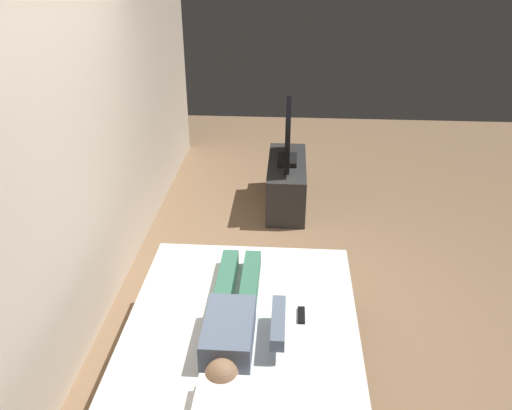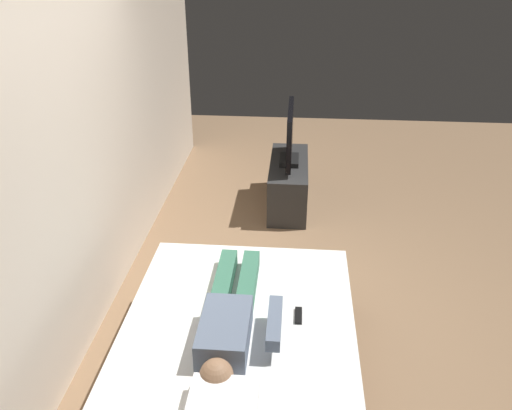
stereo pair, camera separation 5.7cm
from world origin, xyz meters
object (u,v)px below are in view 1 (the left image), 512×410
object	(u,v)px
bed	(241,367)
person	(234,319)
remote	(301,315)
tv	(288,137)
tv_stand	(286,183)

from	to	relation	value
bed	person	distance (m)	0.36
bed	person	world-z (taller)	person
bed	remote	size ratio (longest dim) A/B	13.40
remote	tv	bearing A→B (deg)	2.79
tv_stand	bed	bearing A→B (deg)	174.99
person	tv	bearing A→B (deg)	-5.94
remote	tv_stand	xyz separation A→B (m)	(2.55, 0.12, -0.30)
tv_stand	person	bearing A→B (deg)	174.06
person	remote	size ratio (longest dim) A/B	8.40
tv	remote	bearing A→B (deg)	-177.21
person	remote	distance (m)	0.44
person	tv	size ratio (longest dim) A/B	1.43
person	tv_stand	bearing A→B (deg)	-5.94
person	bed	bearing A→B (deg)	-124.64
bed	tv_stand	distance (m)	2.74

